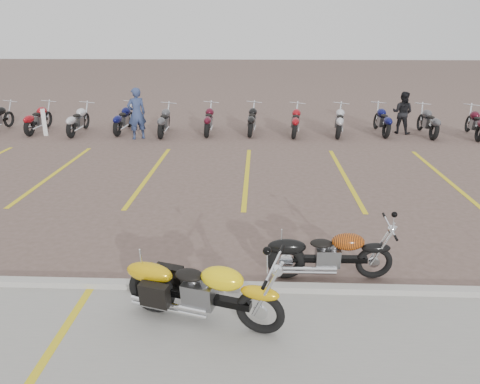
{
  "coord_description": "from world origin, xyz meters",
  "views": [
    {
      "loc": [
        0.32,
        -8.38,
        3.93
      ],
      "look_at": [
        -0.05,
        0.5,
        0.75
      ],
      "focal_mm": 35.0,
      "sensor_mm": 36.0,
      "label": 1
    }
  ],
  "objects_px": {
    "person_a": "(137,114)",
    "bollard": "(44,122)",
    "yellow_cruiser": "(201,292)",
    "person_b": "(402,113)",
    "flame_cruiser": "(327,255)"
  },
  "relations": [
    {
      "from": "person_a",
      "to": "bollard",
      "type": "height_order",
      "value": "person_a"
    },
    {
      "from": "flame_cruiser",
      "to": "person_b",
      "type": "relative_size",
      "value": 1.28
    },
    {
      "from": "yellow_cruiser",
      "to": "person_a",
      "type": "height_order",
      "value": "person_a"
    },
    {
      "from": "person_b",
      "to": "bollard",
      "type": "relative_size",
      "value": 1.59
    },
    {
      "from": "yellow_cruiser",
      "to": "bollard",
      "type": "distance_m",
      "value": 13.54
    },
    {
      "from": "person_a",
      "to": "person_b",
      "type": "xyz_separation_m",
      "value": [
        9.85,
        1.33,
        -0.13
      ]
    },
    {
      "from": "yellow_cruiser",
      "to": "person_a",
      "type": "relative_size",
      "value": 1.22
    },
    {
      "from": "yellow_cruiser",
      "to": "person_b",
      "type": "relative_size",
      "value": 1.42
    },
    {
      "from": "person_a",
      "to": "yellow_cruiser",
      "type": "bearing_deg",
      "value": 77.76
    },
    {
      "from": "person_a",
      "to": "person_b",
      "type": "bearing_deg",
      "value": 157.24
    },
    {
      "from": "person_a",
      "to": "bollard",
      "type": "xyz_separation_m",
      "value": [
        -3.62,
        0.37,
        -0.43
      ]
    },
    {
      "from": "person_a",
      "to": "person_b",
      "type": "height_order",
      "value": "person_a"
    },
    {
      "from": "person_b",
      "to": "bollard",
      "type": "distance_m",
      "value": 13.51
    },
    {
      "from": "person_a",
      "to": "bollard",
      "type": "distance_m",
      "value": 3.66
    },
    {
      "from": "bollard",
      "to": "person_a",
      "type": "bearing_deg",
      "value": -5.92
    }
  ]
}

